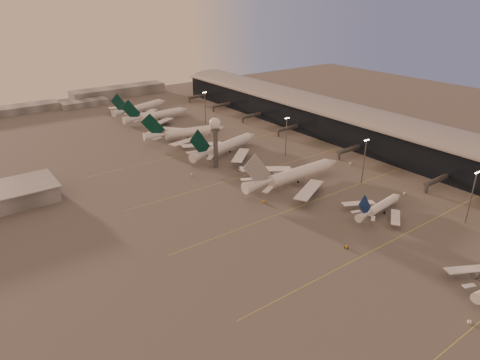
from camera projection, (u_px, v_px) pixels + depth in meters
ground at (384, 269)px, 157.91m from camera, size 700.00×700.00×0.00m
taxiway_markings at (327, 195)px, 215.39m from camera, size 180.00×185.25×0.02m
terminal at (349, 124)px, 293.16m from camera, size 57.00×362.00×23.04m
radar_tower at (215, 133)px, 240.50m from camera, size 6.40×6.40×31.10m
mast_a at (472, 195)px, 183.76m from camera, size 3.60×0.56×25.00m
mast_b at (364, 159)px, 222.64m from camera, size 3.60×0.56×25.00m
mast_c at (286, 135)px, 260.43m from camera, size 3.60×0.56×25.00m
mast_d at (205, 106)px, 325.63m from camera, size 3.60×0.56×25.00m
distant_horizon at (92, 97)px, 397.19m from camera, size 165.00×37.50×9.00m
narrowbody_mid at (380, 208)px, 195.79m from camera, size 37.04×29.42×14.49m
widebody_white at (294, 177)px, 225.43m from camera, size 65.66×52.64×23.11m
greentail_a at (226, 148)px, 267.21m from camera, size 59.81×47.67×22.22m
greentail_b at (186, 134)px, 293.38m from camera, size 57.92×46.34×21.24m
greentail_c at (157, 117)px, 334.48m from camera, size 57.56×46.36×20.90m
greentail_d at (141, 109)px, 356.70m from camera, size 55.58×44.15×20.98m
gsv_truck_a at (469, 320)px, 131.82m from camera, size 5.30×4.85×2.14m
gsv_tug_mid at (346, 247)px, 170.31m from camera, size 3.59×3.71×0.92m
gsv_truck_b at (404, 192)px, 215.28m from camera, size 6.22×4.37×2.37m
gsv_truck_c at (263, 200)px, 207.22m from camera, size 4.69×5.91×2.29m
gsv_catering_b at (351, 161)px, 251.72m from camera, size 5.76×2.99×4.59m
gsv_tug_far at (239, 170)px, 243.19m from camera, size 2.86×3.89×1.00m
gsv_truck_d at (190, 174)px, 237.23m from camera, size 2.90×5.42×2.08m
gsv_tug_hangar at (245, 134)px, 304.57m from camera, size 3.58×2.37×0.97m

